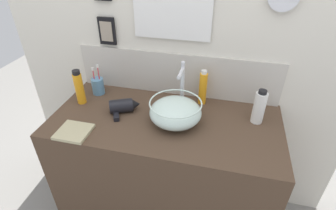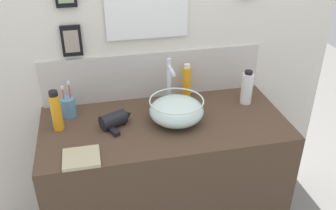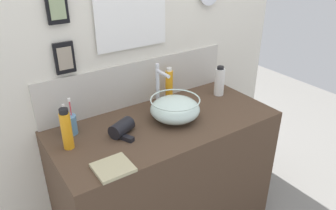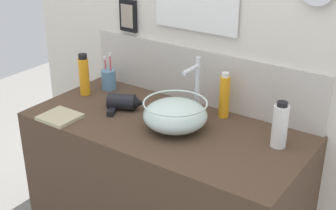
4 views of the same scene
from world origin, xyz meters
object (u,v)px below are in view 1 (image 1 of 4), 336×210
at_px(spray_bottle, 203,88).
at_px(hand_towel, 74,132).
at_px(toothbrush_cup, 98,86).
at_px(faucet, 182,82).
at_px(glass_bowl_sink, 175,112).
at_px(hair_drier, 124,106).
at_px(shampoo_bottle, 79,87).
at_px(lotion_bottle, 259,107).

bearing_deg(spray_bottle, hand_towel, -143.65).
bearing_deg(toothbrush_cup, hand_towel, -82.32).
xyz_separation_m(faucet, spray_bottle, (0.11, 0.06, -0.06)).
distance_m(glass_bowl_sink, spray_bottle, 0.26).
height_order(toothbrush_cup, spray_bottle, spray_bottle).
bearing_deg(hair_drier, hand_towel, -126.49).
xyz_separation_m(toothbrush_cup, shampoo_bottle, (-0.05, -0.12, 0.05)).
distance_m(glass_bowl_sink, shampoo_bottle, 0.60).
relative_size(faucet, spray_bottle, 1.29).
xyz_separation_m(shampoo_bottle, lotion_bottle, (1.02, 0.05, -0.01)).
height_order(faucet, hand_towel, faucet).
height_order(toothbrush_cup, lotion_bottle, toothbrush_cup).
xyz_separation_m(shampoo_bottle, spray_bottle, (0.71, 0.17, -0.00)).
relative_size(spray_bottle, hand_towel, 1.31).
distance_m(glass_bowl_sink, faucet, 0.19).
height_order(glass_bowl_sink, faucet, faucet).
distance_m(glass_bowl_sink, hair_drier, 0.31).
relative_size(lotion_bottle, spray_bottle, 0.91).
relative_size(faucet, hair_drier, 1.49).
height_order(glass_bowl_sink, lotion_bottle, lotion_bottle).
distance_m(hair_drier, shampoo_bottle, 0.30).
distance_m(glass_bowl_sink, hand_towel, 0.54).
bearing_deg(toothbrush_cup, shampoo_bottle, -112.39).
relative_size(shampoo_bottle, hand_towel, 1.30).
height_order(faucet, spray_bottle, faucet).
bearing_deg(lotion_bottle, toothbrush_cup, 175.78).
distance_m(toothbrush_cup, shampoo_bottle, 0.14).
bearing_deg(toothbrush_cup, lotion_bottle, -4.22).
height_order(hair_drier, toothbrush_cup, toothbrush_cup).
xyz_separation_m(hair_drier, hand_towel, (-0.18, -0.24, -0.03)).
relative_size(hair_drier, hand_towel, 1.13).
xyz_separation_m(glass_bowl_sink, faucet, (0.00, 0.17, 0.09)).
height_order(glass_bowl_sink, toothbrush_cup, toothbrush_cup).
bearing_deg(faucet, hair_drier, -155.81).
bearing_deg(faucet, lotion_bottle, -7.30).
distance_m(lotion_bottle, hand_towel, 0.98).
bearing_deg(glass_bowl_sink, shampoo_bottle, 174.35).
relative_size(hair_drier, toothbrush_cup, 0.93).
bearing_deg(shampoo_bottle, faucet, 10.25).
bearing_deg(toothbrush_cup, faucet, -1.77).
distance_m(hair_drier, toothbrush_cup, 0.28).
xyz_separation_m(toothbrush_cup, spray_bottle, (0.66, 0.05, 0.05)).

